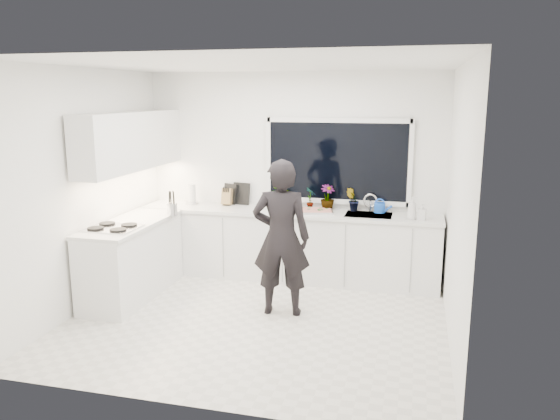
# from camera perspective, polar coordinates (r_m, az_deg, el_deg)

# --- Properties ---
(floor) EXTENTS (4.00, 3.50, 0.02)m
(floor) POSITION_cam_1_polar(r_m,az_deg,el_deg) (6.07, -2.43, -11.47)
(floor) COLOR beige
(floor) RESTS_ON ground
(wall_back) EXTENTS (4.00, 0.02, 2.70)m
(wall_back) POSITION_cam_1_polar(r_m,az_deg,el_deg) (7.35, 1.38, 3.73)
(wall_back) COLOR white
(wall_back) RESTS_ON ground
(wall_left) EXTENTS (0.02, 3.50, 2.70)m
(wall_left) POSITION_cam_1_polar(r_m,az_deg,el_deg) (6.53, -19.73, 1.98)
(wall_left) COLOR white
(wall_left) RESTS_ON ground
(wall_right) EXTENTS (0.02, 3.50, 2.70)m
(wall_right) POSITION_cam_1_polar(r_m,az_deg,el_deg) (5.45, 18.13, 0.22)
(wall_right) COLOR white
(wall_right) RESTS_ON ground
(ceiling) EXTENTS (4.00, 3.50, 0.02)m
(ceiling) POSITION_cam_1_polar(r_m,az_deg,el_deg) (5.58, -2.69, 15.11)
(ceiling) COLOR white
(ceiling) RESTS_ON wall_back
(window) EXTENTS (1.80, 0.02, 1.00)m
(window) POSITION_cam_1_polar(r_m,az_deg,el_deg) (7.18, 6.02, 5.08)
(window) COLOR black
(window) RESTS_ON wall_back
(base_cabinets_back) EXTENTS (3.92, 0.58, 0.88)m
(base_cabinets_back) POSITION_cam_1_polar(r_m,az_deg,el_deg) (7.24, 0.80, -3.76)
(base_cabinets_back) COLOR white
(base_cabinets_back) RESTS_ON floor
(base_cabinets_left) EXTENTS (0.58, 1.60, 0.88)m
(base_cabinets_left) POSITION_cam_1_polar(r_m,az_deg,el_deg) (6.85, -15.19, -5.13)
(base_cabinets_left) COLOR white
(base_cabinets_left) RESTS_ON floor
(countertop_back) EXTENTS (3.94, 0.62, 0.04)m
(countertop_back) POSITION_cam_1_polar(r_m,az_deg,el_deg) (7.12, 0.79, -0.21)
(countertop_back) COLOR silver
(countertop_back) RESTS_ON base_cabinets_back
(countertop_left) EXTENTS (0.62, 1.60, 0.04)m
(countertop_left) POSITION_cam_1_polar(r_m,az_deg,el_deg) (6.73, -15.40, -1.38)
(countertop_left) COLOR silver
(countertop_left) RESTS_ON base_cabinets_left
(upper_cabinets) EXTENTS (0.34, 2.10, 0.70)m
(upper_cabinets) POSITION_cam_1_polar(r_m,az_deg,el_deg) (6.94, -15.29, 6.98)
(upper_cabinets) COLOR white
(upper_cabinets) RESTS_ON wall_left
(sink) EXTENTS (0.58, 0.42, 0.14)m
(sink) POSITION_cam_1_polar(r_m,az_deg,el_deg) (6.98, 9.23, -0.88)
(sink) COLOR silver
(sink) RESTS_ON countertop_back
(faucet) EXTENTS (0.03, 0.03, 0.22)m
(faucet) POSITION_cam_1_polar(r_m,az_deg,el_deg) (7.14, 9.42, 0.72)
(faucet) COLOR silver
(faucet) RESTS_ON countertop_back
(stovetop) EXTENTS (0.56, 0.48, 0.03)m
(stovetop) POSITION_cam_1_polar(r_m,az_deg,el_deg) (6.44, -17.09, -1.75)
(stovetop) COLOR black
(stovetop) RESTS_ON countertop_left
(person) EXTENTS (0.68, 0.50, 1.74)m
(person) POSITION_cam_1_polar(r_m,az_deg,el_deg) (5.97, 0.12, -2.93)
(person) COLOR black
(person) RESTS_ON floor
(pizza_tray) EXTENTS (0.55, 0.46, 0.03)m
(pizza_tray) POSITION_cam_1_polar(r_m,az_deg,el_deg) (7.02, 3.57, -0.12)
(pizza_tray) COLOR #B6B6BB
(pizza_tray) RESTS_ON countertop_back
(pizza) EXTENTS (0.50, 0.41, 0.01)m
(pizza) POSITION_cam_1_polar(r_m,az_deg,el_deg) (7.02, 3.57, 0.02)
(pizza) COLOR red
(pizza) RESTS_ON pizza_tray
(watering_can) EXTENTS (0.16, 0.16, 0.13)m
(watering_can) POSITION_cam_1_polar(r_m,az_deg,el_deg) (7.10, 10.37, 0.25)
(watering_can) COLOR blue
(watering_can) RESTS_ON countertop_back
(paper_towel_roll) EXTENTS (0.13, 0.13, 0.26)m
(paper_towel_roll) POSITION_cam_1_polar(r_m,az_deg,el_deg) (7.63, -9.20, 1.60)
(paper_towel_roll) COLOR silver
(paper_towel_roll) RESTS_ON countertop_back
(knife_block) EXTENTS (0.13, 0.10, 0.22)m
(knife_block) POSITION_cam_1_polar(r_m,az_deg,el_deg) (7.48, -5.56, 1.35)
(knife_block) COLOR #9D6549
(knife_block) RESTS_ON countertop_back
(utensil_crock) EXTENTS (0.14, 0.14, 0.16)m
(utensil_crock) POSITION_cam_1_polar(r_m,az_deg,el_deg) (6.94, -11.21, 0.08)
(utensil_crock) COLOR #B2B2B6
(utensil_crock) RESTS_ON countertop_left
(picture_frame_large) EXTENTS (0.21, 0.11, 0.28)m
(picture_frame_large) POSITION_cam_1_polar(r_m,az_deg,el_deg) (7.57, -5.27, 1.70)
(picture_frame_large) COLOR black
(picture_frame_large) RESTS_ON countertop_back
(picture_frame_small) EXTENTS (0.25, 0.06, 0.30)m
(picture_frame_small) POSITION_cam_1_polar(r_m,az_deg,el_deg) (7.52, -4.07, 1.73)
(picture_frame_small) COLOR black
(picture_frame_small) RESTS_ON countertop_back
(herb_plants) EXTENTS (1.21, 0.34, 0.33)m
(herb_plants) POSITION_cam_1_polar(r_m,az_deg,el_deg) (7.20, 3.15, 1.29)
(herb_plants) COLOR #26662D
(herb_plants) RESTS_ON countertop_back
(soap_bottles) EXTENTS (0.23, 0.12, 0.28)m
(soap_bottles) POSITION_cam_1_polar(r_m,az_deg,el_deg) (6.77, 13.98, 0.06)
(soap_bottles) COLOR #D8BF66
(soap_bottles) RESTS_ON countertop_back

